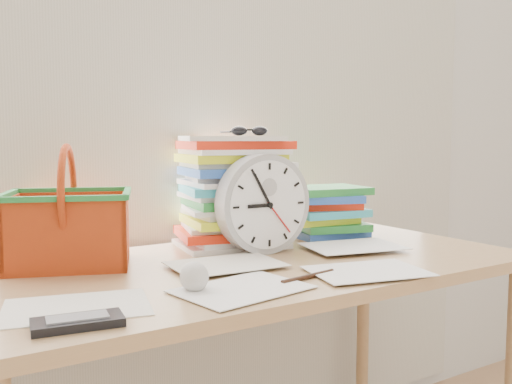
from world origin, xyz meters
TOP-DOWN VIEW (x-y plane):
  - curtain at (0.00, 1.98)m, footprint 2.40×0.01m
  - desk at (0.00, 1.60)m, footprint 1.40×0.70m
  - paper_stack at (0.06, 1.82)m, footprint 0.37×0.32m
  - clock at (0.07, 1.68)m, footprint 0.27×0.05m
  - sunglasses at (0.11, 1.81)m, footprint 0.15×0.13m
  - book_stack at (0.38, 1.79)m, footprint 0.31×0.26m
  - basket at (-0.41, 1.80)m, footprint 0.35×0.31m
  - crumpled_ball at (-0.26, 1.43)m, footprint 0.06×0.06m
  - pen at (0.00, 1.39)m, footprint 0.16×0.04m
  - calculator at (-0.52, 1.33)m, footprint 0.16×0.09m
  - scattered_papers at (0.00, 1.60)m, footprint 1.26×0.42m

SIDE VIEW (x-z plane):
  - desk at x=0.00m, z-range 0.30..1.05m
  - pen at x=0.00m, z-range 0.75..0.76m
  - scattered_papers at x=0.00m, z-range 0.75..0.77m
  - calculator at x=-0.52m, z-range 0.75..0.76m
  - crumpled_ball at x=-0.26m, z-range 0.75..0.81m
  - book_stack at x=0.38m, z-range 0.75..0.91m
  - clock at x=0.07m, z-range 0.75..1.02m
  - basket at x=-0.41m, z-range 0.75..1.04m
  - paper_stack at x=0.06m, z-range 0.75..1.07m
  - sunglasses at x=0.11m, z-range 1.07..1.10m
  - curtain at x=0.00m, z-range 0.05..2.55m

